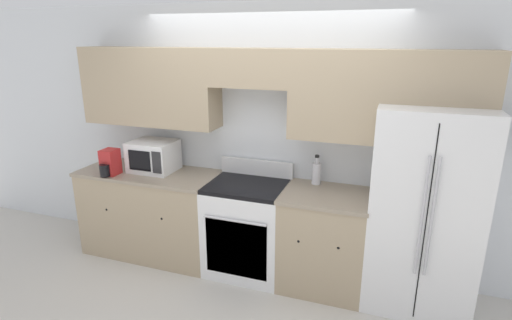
{
  "coord_description": "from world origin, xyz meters",
  "views": [
    {
      "loc": [
        1.17,
        -3.04,
        2.28
      ],
      "look_at": [
        0.0,
        0.31,
        1.18
      ],
      "focal_mm": 28.0,
      "sensor_mm": 36.0,
      "label": 1
    }
  ],
  "objects_px": {
    "oven_range": "(247,227)",
    "refrigerator": "(423,209)",
    "microwave": "(154,156)",
    "bottle": "(316,173)"
  },
  "relations": [
    {
      "from": "oven_range",
      "to": "bottle",
      "type": "xyz_separation_m",
      "value": [
        0.62,
        0.23,
        0.57
      ]
    },
    {
      "from": "oven_range",
      "to": "bottle",
      "type": "relative_size",
      "value": 3.81
    },
    {
      "from": "oven_range",
      "to": "microwave",
      "type": "relative_size",
      "value": 2.42
    },
    {
      "from": "oven_range",
      "to": "bottle",
      "type": "distance_m",
      "value": 0.88
    },
    {
      "from": "refrigerator",
      "to": "microwave",
      "type": "relative_size",
      "value": 3.91
    },
    {
      "from": "oven_range",
      "to": "bottle",
      "type": "bearing_deg",
      "value": 20.0
    },
    {
      "from": "microwave",
      "to": "refrigerator",
      "type": "bearing_deg",
      "value": -0.24
    },
    {
      "from": "oven_range",
      "to": "refrigerator",
      "type": "relative_size",
      "value": 0.62
    },
    {
      "from": "bottle",
      "to": "refrigerator",
      "type": "bearing_deg",
      "value": -10.4
    },
    {
      "from": "refrigerator",
      "to": "oven_range",
      "type": "bearing_deg",
      "value": -178.15
    }
  ]
}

